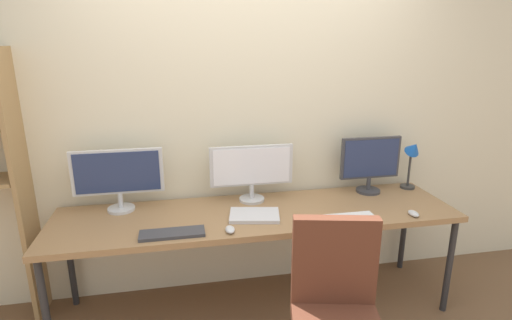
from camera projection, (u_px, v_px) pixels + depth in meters
name	position (u px, v px, depth m)	size (l,w,h in m)	color
wall_back	(246.00, 118.00, 2.94)	(5.08, 0.10, 2.60)	beige
desk	(257.00, 218.00, 2.71)	(2.68, 0.68, 0.74)	#936D47
monitor_left	(118.00, 176.00, 2.67)	(0.59, 0.18, 0.42)	silver
monitor_center	(252.00, 169.00, 2.84)	(0.59, 0.18, 0.41)	silver
monitor_right	(370.00, 162.00, 3.00)	(0.46, 0.18, 0.43)	#38383D
desk_lamp	(412.00, 156.00, 3.05)	(0.11, 0.16, 0.40)	#333333
keyboard_left	(172.00, 233.00, 2.38)	(0.38, 0.13, 0.02)	#38383D
keyboard_right	(350.00, 218.00, 2.59)	(0.33, 0.13, 0.02)	silver
mouse_left_side	(230.00, 229.00, 2.41)	(0.06, 0.10, 0.03)	silver
mouse_right_side	(414.00, 213.00, 2.64)	(0.06, 0.10, 0.03)	silver
laptop_closed	(254.00, 215.00, 2.62)	(0.32, 0.22, 0.02)	silver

